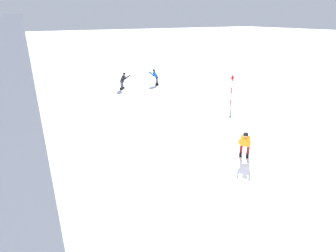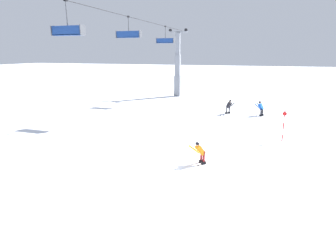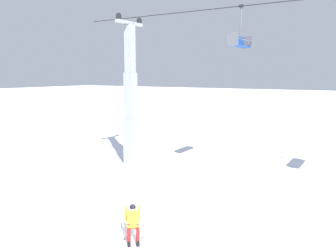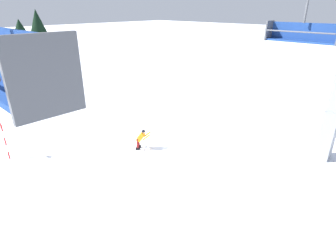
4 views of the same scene
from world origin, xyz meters
name	(u,v)px [view 2 (image 2 of 4)]	position (x,y,z in m)	size (l,w,h in m)	color
ground_plane	(190,164)	(0.00, 0.00, 0.00)	(260.00, 260.00, 0.00)	white
skier_carving_main	(200,151)	(0.18, -0.50, 0.78)	(1.53, 1.69, 1.51)	white
lift_tower_far	(178,69)	(25.42, 8.30, 3.96)	(0.87, 2.75, 9.62)	gray
haul_cable	(128,17)	(9.40, 8.30, 9.46)	(0.05, 0.05, 38.03)	black
chairlift_seat_nearest	(67,30)	(0.66, 8.30, 7.69)	(0.61, 2.22, 2.16)	black
chairlift_seat_second	(128,35)	(9.39, 8.30, 7.92)	(0.61, 2.39, 1.90)	black
chairlift_seat_middle	(165,41)	(19.74, 8.30, 7.76)	(0.61, 2.31, 2.08)	black
trail_marker_pole	(284,125)	(6.48, -5.35, 1.24)	(0.07, 0.28, 2.31)	red
skier_distant_uphill	(261,107)	(14.97, -3.67, 0.87)	(1.16, 1.72, 1.64)	white
skier_distant_downhill	(229,106)	(14.93, -0.49, 0.87)	(1.48, 1.56, 1.64)	white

